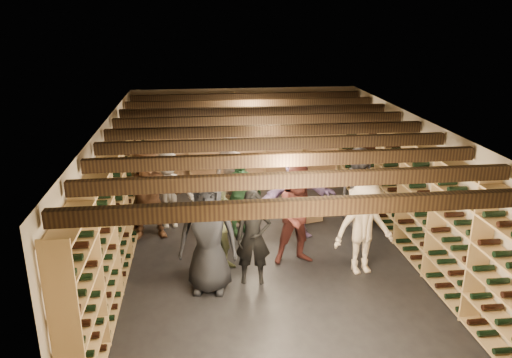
{
  "coord_description": "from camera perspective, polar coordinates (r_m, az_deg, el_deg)",
  "views": [
    {
      "loc": [
        -1.16,
        -8.21,
        4.19
      ],
      "look_at": [
        -0.17,
        0.2,
        1.33
      ],
      "focal_mm": 35.0,
      "sensor_mm": 36.0,
      "label": 1
    }
  ],
  "objects": [
    {
      "name": "person_3",
      "position": [
        8.42,
        12.25,
        -5.45
      ],
      "size": [
        1.11,
        0.72,
        1.62
      ],
      "primitive_type": "imported",
      "rotation": [
        0.0,
        0.0,
        0.12
      ],
      "color": "beige",
      "rests_on": "ground"
    },
    {
      "name": "walls",
      "position": [
        8.81,
        1.27,
        -1.17
      ],
      "size": [
        5.52,
        8.02,
        2.4
      ],
      "color": "#B4A68C",
      "rests_on": "ground"
    },
    {
      "name": "person_8",
      "position": [
        8.54,
        5.02,
        -4.13
      ],
      "size": [
        0.91,
        0.73,
        1.78
      ],
      "primitive_type": "imported",
      "rotation": [
        0.0,
        0.0,
        0.07
      ],
      "color": "#4D211D",
      "rests_on": "ground"
    },
    {
      "name": "person_11",
      "position": [
        9.55,
        4.65,
        -2.09
      ],
      "size": [
        1.58,
        0.78,
        1.63
      ],
      "primitive_type": "imported",
      "rotation": [
        0.0,
        0.0,
        0.2
      ],
      "color": "#7F649B",
      "rests_on": "ground"
    },
    {
      "name": "crate_stack_right",
      "position": [
        10.26,
        -4.12,
        -3.41
      ],
      "size": [
        0.51,
        0.35,
        0.68
      ],
      "rotation": [
        0.0,
        0.0,
        0.04
      ],
      "color": "#A68257",
      "rests_on": "ground"
    },
    {
      "name": "person_10",
      "position": [
        9.62,
        -1.88,
        -1.96
      ],
      "size": [
        1.02,
        0.74,
        1.61
      ],
      "primitive_type": "imported",
      "rotation": [
        0.0,
        0.0,
        0.42
      ],
      "color": "#214628",
      "rests_on": "ground"
    },
    {
      "name": "person_5",
      "position": [
        9.73,
        -12.31,
        -1.52
      ],
      "size": [
        1.68,
        0.54,
        1.81
      ],
      "primitive_type": "imported",
      "rotation": [
        0.0,
        0.0,
        0.0
      ],
      "color": "brown",
      "rests_on": "ground"
    },
    {
      "name": "person_9",
      "position": [
        10.12,
        -9.96,
        -1.28
      ],
      "size": [
        1.08,
        0.7,
        1.57
      ],
      "primitive_type": "imported",
      "rotation": [
        0.0,
        0.0,
        0.12
      ],
      "color": "#B0A9A0",
      "rests_on": "ground"
    },
    {
      "name": "person_7",
      "position": [
        10.06,
        -2.9,
        -0.12
      ],
      "size": [
        0.82,
        0.7,
        1.91
      ],
      "primitive_type": "imported",
      "rotation": [
        0.0,
        0.0,
        -0.42
      ],
      "color": "gray",
      "rests_on": "ground"
    },
    {
      "name": "ceiling_joists",
      "position": [
        8.51,
        1.32,
        5.56
      ],
      "size": [
        5.4,
        7.12,
        0.18
      ],
      "color": "black",
      "rests_on": "ground"
    },
    {
      "name": "ground",
      "position": [
        9.29,
        1.21,
        -8.15
      ],
      "size": [
        8.0,
        8.0,
        0.0
      ],
      "primitive_type": "plane",
      "color": "black",
      "rests_on": "ground"
    },
    {
      "name": "person_0",
      "position": [
        7.7,
        -5.49,
        -6.46
      ],
      "size": [
        0.99,
        0.73,
        1.86
      ],
      "primitive_type": "imported",
      "rotation": [
        0.0,
        0.0,
        -0.16
      ],
      "color": "black",
      "rests_on": "ground"
    },
    {
      "name": "person_1",
      "position": [
        7.95,
        -0.32,
        -6.75
      ],
      "size": [
        0.6,
        0.42,
        1.56
      ],
      "primitive_type": "imported",
      "rotation": [
        0.0,
        0.0,
        -0.09
      ],
      "color": "black",
      "rests_on": "ground"
    },
    {
      "name": "wine_rack_left",
      "position": [
        8.89,
        -15.39,
        -2.54
      ],
      "size": [
        0.32,
        7.5,
        2.15
      ],
      "color": "tan",
      "rests_on": "ground"
    },
    {
      "name": "wine_rack_right",
      "position": [
        9.54,
        16.74,
        -1.21
      ],
      "size": [
        0.32,
        7.5,
        2.15
      ],
      "color": "tan",
      "rests_on": "ground"
    },
    {
      "name": "crate_stack_left",
      "position": [
        10.3,
        -3.91,
        -3.84
      ],
      "size": [
        0.58,
        0.47,
        0.51
      ],
      "rotation": [
        0.0,
        0.0,
        -0.31
      ],
      "color": "#A68257",
      "rests_on": "ground"
    },
    {
      "name": "ceiling",
      "position": [
        8.48,
        1.32,
        6.48
      ],
      "size": [
        5.5,
        8.0,
        0.01
      ],
      "primitive_type": "cube",
      "color": "beige",
      "rests_on": "walls"
    },
    {
      "name": "crate_loose",
      "position": [
        10.6,
        6.06,
        -4.24
      ],
      "size": [
        0.57,
        0.45,
        0.17
      ],
      "primitive_type": "cube",
      "rotation": [
        0.0,
        0.0,
        0.27
      ],
      "color": "#A68257",
      "rests_on": "ground"
    },
    {
      "name": "person_2",
      "position": [
        8.35,
        -3.93,
        -5.28
      ],
      "size": [
        0.87,
        0.72,
        1.62
      ],
      "primitive_type": "imported",
      "rotation": [
        0.0,
        0.0,
        0.15
      ],
      "color": "#59603D",
      "rests_on": "ground"
    },
    {
      "name": "wine_rack_back",
      "position": [
        12.49,
        -1.16,
        4.22
      ],
      "size": [
        4.7,
        0.3,
        2.15
      ],
      "color": "tan",
      "rests_on": "ground"
    },
    {
      "name": "person_12",
      "position": [
        10.33,
        11.67,
        -0.82
      ],
      "size": [
        0.87,
        0.64,
        1.62
      ],
      "primitive_type": "imported",
      "rotation": [
        0.0,
        0.0,
        0.17
      ],
      "color": "#37353B",
      "rests_on": "ground"
    }
  ]
}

